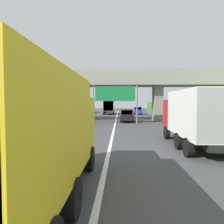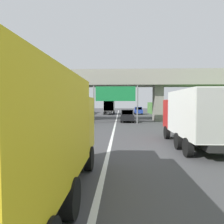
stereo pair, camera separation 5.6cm
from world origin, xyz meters
The scene contains 11 objects.
lane_centre_stripe centered at (0.00, 26.97, 0.00)m, with size 0.20×93.94×0.01m, color white.
overpass_bridge centered at (0.00, 33.71, 5.55)m, with size 40.00×4.80×7.42m.
overhead_highway_sign centered at (0.00, 29.33, 3.59)m, with size 5.88×0.18×4.92m.
speed_limit_sign centered at (-7.40, 19.30, 1.48)m, with size 0.60×0.08×2.23m.
truck_silver centered at (-1.91, 50.43, 1.93)m, with size 2.44×7.30×3.44m.
truck_yellow centered at (-1.58, 8.10, 1.93)m, with size 2.44×7.30×3.44m.
truck_red centered at (5.11, 15.40, 1.93)m, with size 2.44×7.30×3.44m.
car_blue centered at (4.77, 50.04, 0.86)m, with size 1.86×4.10×1.72m.
car_black centered at (1.58, 31.46, 0.86)m, with size 1.86×4.10×1.72m.
construction_barrel_2 centered at (6.48, 17.76, 0.46)m, with size 0.57×0.57×0.90m.
construction_barrel_3 centered at (6.68, 22.29, 0.46)m, with size 0.57×0.57×0.90m.
Camera 2 is at (0.65, 2.89, 2.73)m, focal length 32.55 mm.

